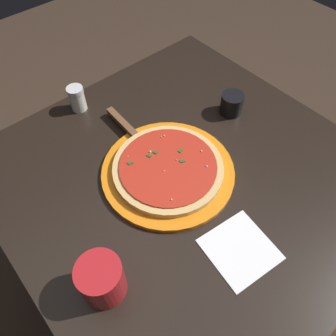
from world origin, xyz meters
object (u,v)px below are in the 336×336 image
pizza (168,168)px  cup_tall_drink (102,280)px  cup_small_sauce (232,104)px  napkin_folded_right (240,249)px  serving_plate (168,171)px  parmesan_shaker (77,98)px  pizza_server (131,131)px

pizza → cup_tall_drink: cup_tall_drink is taller
cup_small_sauce → napkin_folded_right: 0.42m
serving_plate → cup_small_sauce: bearing=99.6°
cup_tall_drink → parmesan_shaker: (-0.48, 0.24, -0.01)m
pizza_server → cup_tall_drink: 0.41m
pizza → napkin_folded_right: bearing=-3.8°
pizza → pizza_server: 0.16m
napkin_folded_right → pizza_server: bearing=176.7°
pizza_server → cup_tall_drink: cup_tall_drink is taller
pizza_server → cup_tall_drink: (0.29, -0.28, 0.03)m
pizza → napkin_folded_right: size_ratio=1.98×
pizza_server → napkin_folded_right: 0.41m
pizza → parmesan_shaker: bearing=-173.2°
serving_plate → pizza: bearing=159.9°
cup_small_sauce → napkin_folded_right: size_ratio=0.46×
pizza_server → parmesan_shaker: size_ratio=2.99×
pizza → cup_small_sauce: 0.28m
pizza → parmesan_shaker: (-0.34, -0.04, 0.02)m
parmesan_shaker → serving_plate: bearing=6.8°
pizza → cup_small_sauce: bearing=99.6°
serving_plate → cup_small_sauce: 0.28m
napkin_folded_right → pizza: bearing=176.2°
cup_small_sauce → napkin_folded_right: cup_small_sauce is taller
pizza_server → pizza: bearing=-2.3°
cup_tall_drink → cup_small_sauce: bearing=107.8°
serving_plate → pizza: size_ratio=1.21×
cup_tall_drink → cup_small_sauce: cup_tall_drink is taller
serving_plate → cup_tall_drink: bearing=-64.7°
napkin_folded_right → parmesan_shaker: (-0.60, -0.02, 0.04)m
cup_tall_drink → serving_plate: bearing=115.3°
cup_small_sauce → napkin_folded_right: (0.30, -0.30, -0.03)m
pizza_server → napkin_folded_right: (0.41, -0.02, -0.02)m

